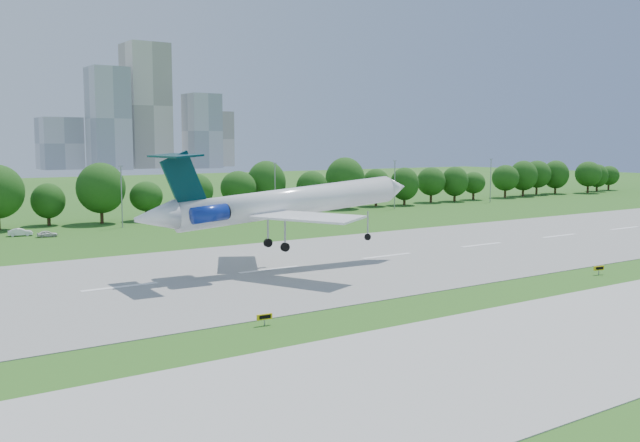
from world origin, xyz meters
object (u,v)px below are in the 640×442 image
at_px(airliner, 277,203).
at_px(service_vehicle_b, 47,234).
at_px(taxi_sign_left, 264,317).
at_px(service_vehicle_a, 20,232).

height_order(airliner, service_vehicle_b, airliner).
height_order(taxi_sign_left, service_vehicle_b, service_vehicle_b).
xyz_separation_m(airliner, service_vehicle_b, (-17.01, 50.71, -8.24)).
height_order(airliner, taxi_sign_left, airliner).
bearing_deg(taxi_sign_left, service_vehicle_a, 98.69).
bearing_deg(service_vehicle_a, service_vehicle_b, -126.81).
distance_m(airliner, service_vehicle_a, 59.16).
bearing_deg(airliner, taxi_sign_left, -121.13).
relative_size(airliner, service_vehicle_b, 11.82).
xyz_separation_m(airliner, service_vehicle_a, (-20.66, 54.83, -8.14)).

